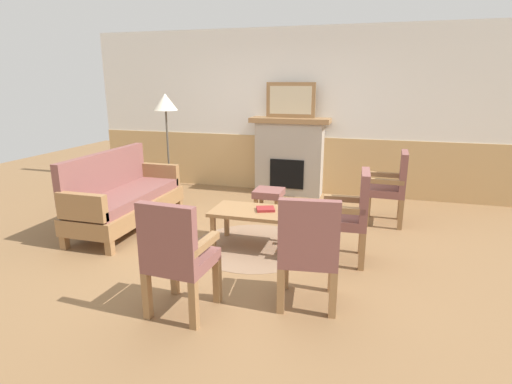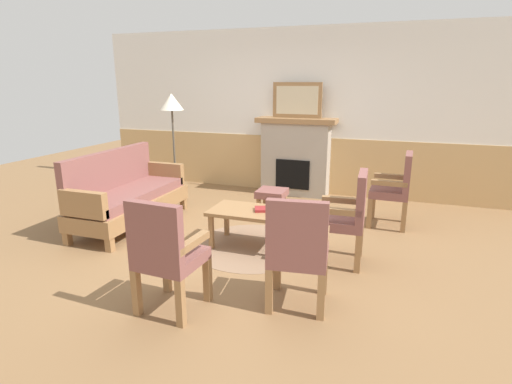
{
  "view_description": "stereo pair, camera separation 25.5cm",
  "coord_description": "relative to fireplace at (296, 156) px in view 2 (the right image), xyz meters",
  "views": [
    {
      "loc": [
        1.33,
        -4.22,
        1.85
      ],
      "look_at": [
        0.0,
        0.35,
        0.55
      ],
      "focal_mm": 28.43,
      "sensor_mm": 36.0,
      "label": 1
    },
    {
      "loc": [
        1.57,
        -4.14,
        1.85
      ],
      "look_at": [
        0.0,
        0.35,
        0.55
      ],
      "focal_mm": 28.43,
      "sensor_mm": 36.0,
      "label": 2
    }
  ],
  "objects": [
    {
      "name": "wall_back",
      "position": [
        0.0,
        0.25,
        0.66
      ],
      "size": [
        7.2,
        0.14,
        2.7
      ],
      "color": "white",
      "rests_on": "ground_plane"
    },
    {
      "name": "ground_plane",
      "position": [
        0.0,
        -2.35,
        -0.65
      ],
      "size": [
        14.0,
        14.0,
        0.0
      ],
      "primitive_type": "plane",
      "color": "olive"
    },
    {
      "name": "armchair_near_fireplace",
      "position": [
        1.15,
        -2.45,
        -0.11
      ],
      "size": [
        0.5,
        0.5,
        0.98
      ],
      "color": "olive",
      "rests_on": "ground_plane"
    },
    {
      "name": "book_on_table",
      "position": [
        0.21,
        -2.34,
        -0.2
      ],
      "size": [
        0.25,
        0.23,
        0.03
      ],
      "primitive_type": "cube",
      "rotation": [
        0.0,
        0.0,
        0.36
      ],
      "color": "maroon",
      "rests_on": "coffee_table"
    },
    {
      "name": "armchair_by_window_left",
      "position": [
        1.6,
        -1.1,
        -0.11
      ],
      "size": [
        0.5,
        0.5,
        0.98
      ],
      "color": "olive",
      "rests_on": "ground_plane"
    },
    {
      "name": "armchair_front_left",
      "position": [
        -0.1,
        -3.9,
        -0.11
      ],
      "size": [
        0.51,
        0.51,
        0.98
      ],
      "color": "olive",
      "rests_on": "ground_plane"
    },
    {
      "name": "framed_picture",
      "position": [
        0.0,
        0.0,
        0.91
      ],
      "size": [
        0.8,
        0.04,
        0.56
      ],
      "color": "olive",
      "rests_on": "fireplace"
    },
    {
      "name": "coffee_table",
      "position": [
        0.09,
        -2.36,
        -0.27
      ],
      "size": [
        0.96,
        0.56,
        0.44
      ],
      "color": "olive",
      "rests_on": "ground_plane"
    },
    {
      "name": "fireplace",
      "position": [
        0.0,
        0.0,
        0.0
      ],
      "size": [
        1.3,
        0.44,
        1.28
      ],
      "color": "#A39989",
      "rests_on": "ground_plane"
    },
    {
      "name": "armchair_front_center",
      "position": [
        0.88,
        -3.48,
        -0.11
      ],
      "size": [
        0.54,
        0.54,
        0.98
      ],
      "color": "olive",
      "rests_on": "ground_plane"
    },
    {
      "name": "couch",
      "position": [
        -1.73,
        -2.2,
        -0.26
      ],
      "size": [
        0.7,
        1.8,
        0.98
      ],
      "color": "olive",
      "rests_on": "ground_plane"
    },
    {
      "name": "footstool",
      "position": [
        -0.05,
        -1.15,
        -0.37
      ],
      "size": [
        0.4,
        0.4,
        0.36
      ],
      "color": "olive",
      "rests_on": "ground_plane"
    },
    {
      "name": "floor_lamp_by_couch",
      "position": [
        -1.71,
        -0.99,
        0.8
      ],
      "size": [
        0.36,
        0.36,
        1.68
      ],
      "color": "#332D28",
      "rests_on": "ground_plane"
    },
    {
      "name": "round_rug",
      "position": [
        0.09,
        -2.36,
        -0.65
      ],
      "size": [
        1.44,
        1.44,
        0.01
      ],
      "primitive_type": "cylinder",
      "color": "#896B51",
      "rests_on": "ground_plane"
    }
  ]
}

